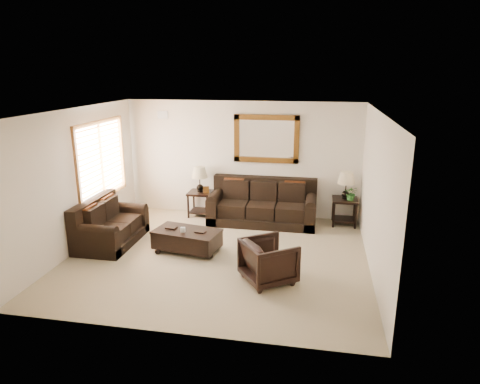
% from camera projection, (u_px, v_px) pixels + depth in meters
% --- Properties ---
extents(room, '(5.51, 5.01, 2.71)m').
position_uv_depth(room, '(217.00, 187.00, 7.68)').
color(room, gray).
rests_on(room, ground).
extents(window, '(0.07, 1.96, 1.66)m').
position_uv_depth(window, '(102.00, 160.00, 8.95)').
color(window, white).
rests_on(window, room).
extents(mirror, '(1.50, 0.06, 1.10)m').
position_uv_depth(mirror, '(266.00, 139.00, 9.77)').
color(mirror, '#46280E').
rests_on(mirror, room).
extents(air_vent, '(0.25, 0.02, 0.18)m').
position_uv_depth(air_vent, '(163.00, 115.00, 10.08)').
color(air_vent, '#999999').
rests_on(air_vent, room).
extents(sofa, '(2.41, 1.04, 0.98)m').
position_uv_depth(sofa, '(263.00, 207.00, 9.77)').
color(sofa, black).
rests_on(sofa, room).
extents(loveseat, '(0.95, 1.60, 0.90)m').
position_uv_depth(loveseat, '(109.00, 227.00, 8.58)').
color(loveseat, black).
rests_on(loveseat, room).
extents(end_table_left, '(0.54, 0.54, 1.19)m').
position_uv_depth(end_table_left, '(200.00, 184.00, 10.07)').
color(end_table_left, black).
rests_on(end_table_left, room).
extents(end_table_right, '(0.56, 0.56, 1.22)m').
position_uv_depth(end_table_right, '(346.00, 190.00, 9.48)').
color(end_table_right, black).
rests_on(end_table_right, room).
extents(coffee_table, '(1.35, 0.89, 0.53)m').
position_uv_depth(coffee_table, '(187.00, 238.00, 8.21)').
color(coffee_table, black).
rests_on(coffee_table, room).
extents(armchair, '(1.03, 1.04, 0.79)m').
position_uv_depth(armchair, '(269.00, 259.00, 6.99)').
color(armchair, black).
rests_on(armchair, floor).
extents(potted_plant, '(0.34, 0.37, 0.26)m').
position_uv_depth(potted_plant, '(351.00, 195.00, 9.38)').
color(potted_plant, '#21501B').
rests_on(potted_plant, end_table_right).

